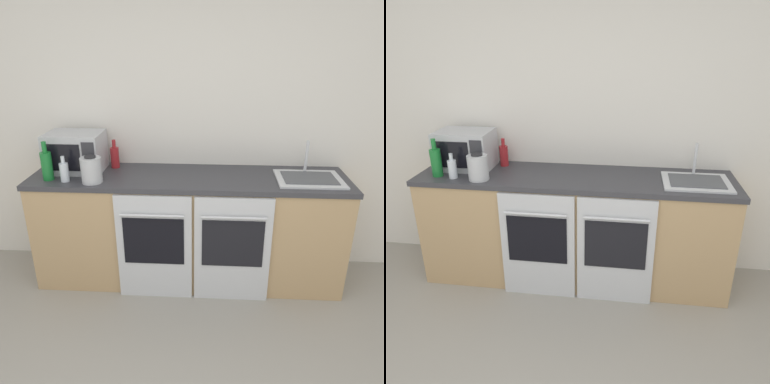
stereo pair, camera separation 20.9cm
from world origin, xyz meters
TOP-DOWN VIEW (x-y plane):
  - wall_back at (0.00, 2.38)m, footprint 10.00×0.06m
  - counter_back at (0.00, 2.06)m, footprint 2.53×0.62m
  - oven_left at (-0.25, 1.75)m, footprint 0.58×0.06m
  - oven_right at (0.36, 1.75)m, footprint 0.58×0.06m
  - microwave at (-0.93, 2.14)m, footprint 0.45×0.34m
  - bottle_clear at (-0.94, 1.88)m, footprint 0.07×0.07m
  - bottle_red at (-0.63, 2.23)m, footprint 0.07×0.07m
  - bottle_green at (-1.08, 1.91)m, footprint 0.08×0.08m
  - kettle at (-0.72, 1.87)m, footprint 0.16×0.16m
  - sink at (0.94, 2.03)m, footprint 0.50×0.39m

SIDE VIEW (x-z plane):
  - oven_left at x=-0.25m, z-range 0.01..0.90m
  - oven_right at x=0.36m, z-range 0.01..0.90m
  - counter_back at x=0.00m, z-range 0.00..0.94m
  - sink at x=0.94m, z-range 0.82..1.09m
  - bottle_clear at x=-0.94m, z-range 0.92..1.12m
  - bottle_red at x=-0.63m, z-range 0.91..1.15m
  - kettle at x=-0.72m, z-range 0.94..1.14m
  - bottle_green at x=-1.08m, z-range 0.91..1.21m
  - microwave at x=-0.93m, z-range 0.94..1.25m
  - wall_back at x=0.00m, z-range 0.00..2.60m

